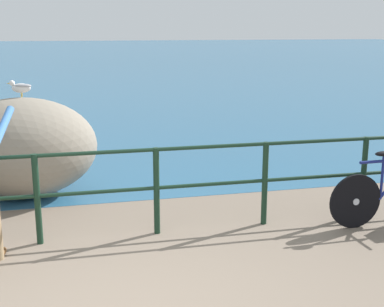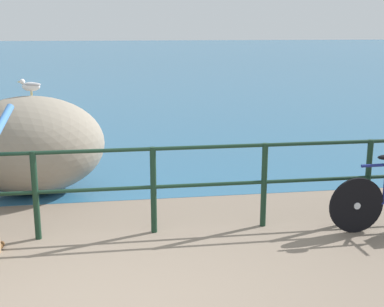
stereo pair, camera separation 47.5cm
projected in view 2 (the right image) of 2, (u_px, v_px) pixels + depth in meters
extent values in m
cube|color=#756656|center=(106.00, 82.00, 23.53)|extent=(120.00, 120.00, 0.10)
cube|color=#285B7F|center=(107.00, 52.00, 50.42)|extent=(120.00, 90.00, 0.01)
cylinder|color=black|center=(36.00, 196.00, 5.82)|extent=(0.07, 0.07, 1.02)
cylinder|color=black|center=(153.00, 190.00, 6.01)|extent=(0.07, 0.07, 1.02)
cylinder|color=black|center=(264.00, 185.00, 6.21)|extent=(0.07, 0.07, 1.02)
cylinder|color=black|center=(368.00, 180.00, 6.41)|extent=(0.07, 0.07, 1.02)
cylinder|color=black|center=(94.00, 151.00, 5.80)|extent=(9.20, 0.04, 0.04)
cylinder|color=black|center=(95.00, 190.00, 5.91)|extent=(9.20, 0.04, 0.04)
cylinder|color=black|center=(356.00, 205.00, 6.05)|extent=(0.66, 0.05, 0.66)
cylinder|color=#B7BCC6|center=(356.00, 205.00, 6.05)|extent=(0.08, 0.06, 0.08)
cylinder|color=#3F72B2|center=(2.00, 123.00, 5.47)|extent=(0.20, 0.52, 0.34)
ellipsoid|color=gray|center=(32.00, 145.00, 7.49)|extent=(2.07, 1.64, 1.39)
cylinder|color=gold|center=(31.00, 94.00, 7.38)|extent=(0.01, 0.01, 0.06)
cylinder|color=gold|center=(32.00, 93.00, 7.42)|extent=(0.01, 0.01, 0.06)
ellipsoid|color=white|center=(31.00, 87.00, 7.38)|extent=(0.28, 0.16, 0.13)
ellipsoid|color=#9E9EA3|center=(32.00, 85.00, 7.37)|extent=(0.26, 0.17, 0.06)
sphere|color=white|center=(22.00, 82.00, 7.37)|extent=(0.08, 0.08, 0.08)
cone|color=gold|center=(19.00, 82.00, 7.37)|extent=(0.05, 0.03, 0.02)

